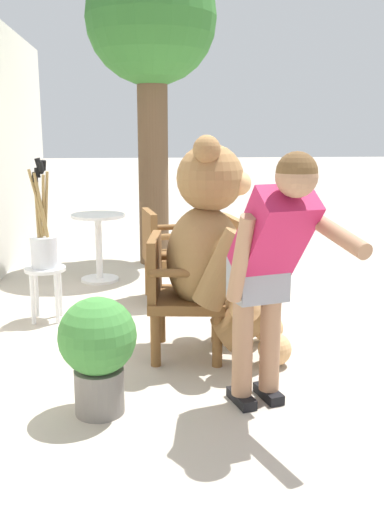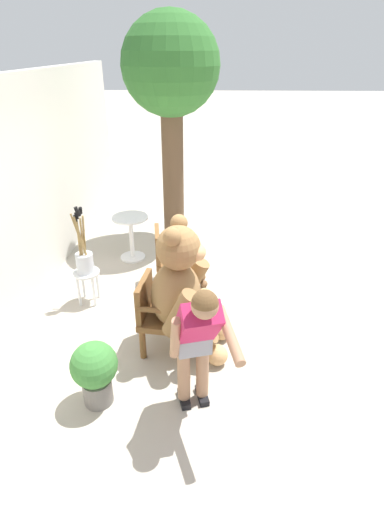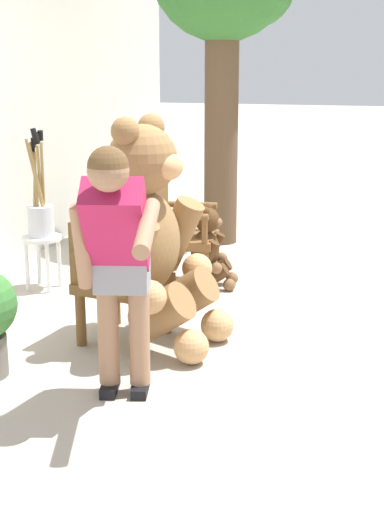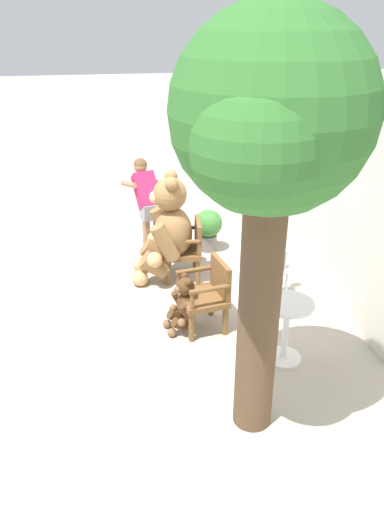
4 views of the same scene
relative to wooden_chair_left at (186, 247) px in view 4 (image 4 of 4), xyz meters
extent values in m
plane|color=#B2A899|center=(0.66, -0.57, -0.46)|extent=(60.00, 60.00, 0.00)
cube|color=silver|center=(0.66, 1.83, 0.94)|extent=(10.00, 0.16, 2.80)
cube|color=brown|center=(-0.01, -0.06, -0.06)|extent=(0.62, 0.59, 0.07)
cylinder|color=brown|center=(-0.26, -0.24, -0.28)|extent=(0.07, 0.07, 0.37)
cylinder|color=brown|center=(0.19, -0.30, -0.28)|extent=(0.07, 0.07, 0.37)
cylinder|color=brown|center=(-0.21, 0.18, -0.28)|extent=(0.07, 0.07, 0.37)
cylinder|color=brown|center=(0.25, 0.12, -0.28)|extent=(0.07, 0.07, 0.37)
cube|color=brown|center=(0.02, 0.17, 0.19)|extent=(0.52, 0.12, 0.42)
cylinder|color=brown|center=(-0.26, -0.03, 0.20)|extent=(0.11, 0.48, 0.06)
cylinder|color=brown|center=(-0.28, -0.24, 0.09)|extent=(0.05, 0.05, 0.22)
cylinder|color=brown|center=(0.24, -0.09, 0.20)|extent=(0.11, 0.48, 0.06)
cylinder|color=brown|center=(0.21, -0.30, 0.09)|extent=(0.05, 0.05, 0.22)
cube|color=brown|center=(1.34, -0.06, -0.06)|extent=(0.62, 0.59, 0.07)
cylinder|color=brown|center=(1.14, -0.30, -0.28)|extent=(0.07, 0.07, 0.37)
cylinder|color=brown|center=(1.59, -0.24, -0.28)|extent=(0.07, 0.07, 0.37)
cylinder|color=brown|center=(1.08, 0.12, -0.28)|extent=(0.07, 0.07, 0.37)
cylinder|color=brown|center=(1.54, 0.18, -0.28)|extent=(0.07, 0.07, 0.37)
cube|color=brown|center=(1.31, 0.17, 0.19)|extent=(0.52, 0.13, 0.42)
cylinder|color=brown|center=(1.09, -0.10, 0.20)|extent=(0.12, 0.48, 0.06)
cylinder|color=brown|center=(1.12, -0.30, 0.09)|extent=(0.05, 0.05, 0.22)
cylinder|color=brown|center=(1.58, -0.03, 0.20)|extent=(0.12, 0.48, 0.06)
cylinder|color=brown|center=(1.61, -0.24, 0.09)|extent=(0.05, 0.05, 0.22)
ellipsoid|color=olive|center=(-0.01, -0.18, 0.24)|extent=(0.69, 0.61, 0.73)
sphere|color=olive|center=(-0.01, -0.22, 0.80)|extent=(0.46, 0.46, 0.46)
ellipsoid|color=tan|center=(-0.04, -0.41, 0.77)|extent=(0.24, 0.20, 0.17)
sphere|color=black|center=(-0.04, -0.41, 0.78)|extent=(0.07, 0.07, 0.07)
sphere|color=olive|center=(-0.18, -0.17, 1.00)|extent=(0.18, 0.18, 0.18)
sphere|color=olive|center=(0.16, -0.21, 1.00)|extent=(0.18, 0.18, 0.18)
cylinder|color=olive|center=(-0.36, -0.26, 0.24)|extent=(0.25, 0.42, 0.55)
sphere|color=tan|center=(-0.39, -0.40, 0.00)|extent=(0.22, 0.22, 0.22)
cylinder|color=olive|center=(0.31, -0.34, 0.24)|extent=(0.25, 0.42, 0.55)
sphere|color=tan|center=(0.31, -0.49, 0.00)|extent=(0.22, 0.22, 0.22)
cylinder|color=olive|center=(-0.23, -0.42, -0.15)|extent=(0.32, 0.48, 0.43)
sphere|color=tan|center=(-0.28, -0.64, -0.35)|extent=(0.23, 0.23, 0.23)
cylinder|color=olive|center=(0.15, -0.47, -0.15)|extent=(0.32, 0.48, 0.43)
sphere|color=tan|center=(0.14, -0.69, -0.35)|extent=(0.23, 0.23, 0.23)
ellipsoid|color=#4C3019|center=(1.34, -0.24, -0.13)|extent=(0.32, 0.29, 0.34)
sphere|color=#4C3019|center=(1.34, -0.26, 0.13)|extent=(0.21, 0.21, 0.21)
ellipsoid|color=brown|center=(1.35, -0.35, 0.11)|extent=(0.11, 0.09, 0.08)
sphere|color=black|center=(1.35, -0.35, 0.11)|extent=(0.03, 0.03, 0.03)
sphere|color=#4C3019|center=(1.26, -0.26, 0.22)|extent=(0.08, 0.08, 0.08)
sphere|color=#4C3019|center=(1.42, -0.24, 0.22)|extent=(0.08, 0.08, 0.08)
cylinder|color=#4C3019|center=(1.19, -0.32, -0.13)|extent=(0.12, 0.20, 0.25)
sphere|color=brown|center=(1.19, -0.39, -0.25)|extent=(0.10, 0.10, 0.10)
cylinder|color=#4C3019|center=(1.50, -0.28, -0.13)|extent=(0.12, 0.20, 0.25)
sphere|color=brown|center=(1.52, -0.34, -0.25)|extent=(0.10, 0.10, 0.10)
cylinder|color=#4C3019|center=(1.26, -0.38, -0.32)|extent=(0.15, 0.22, 0.20)
sphere|color=brown|center=(1.27, -0.48, -0.41)|extent=(0.11, 0.11, 0.11)
cylinder|color=#4C3019|center=(1.44, -0.35, -0.32)|extent=(0.15, 0.22, 0.20)
sphere|color=brown|center=(1.47, -0.45, -0.41)|extent=(0.11, 0.11, 0.11)
cube|color=black|center=(-0.81, -0.31, -0.43)|extent=(0.26, 0.15, 0.06)
cylinder|color=#A37556|center=(-0.81, -0.31, 0.01)|extent=(0.12, 0.12, 0.82)
cube|color=black|center=(-0.77, -0.48, -0.43)|extent=(0.26, 0.15, 0.06)
cylinder|color=#A37556|center=(-0.77, -0.48, 0.01)|extent=(0.12, 0.12, 0.82)
cube|color=gray|center=(-0.79, -0.39, 0.29)|extent=(0.29, 0.35, 0.24)
cube|color=#B21E4C|center=(-0.95, -0.44, 0.57)|extent=(0.55, 0.44, 0.55)
sphere|color=#A37556|center=(-1.15, -0.49, 0.90)|extent=(0.21, 0.21, 0.21)
sphere|color=brown|center=(-1.15, -0.49, 0.92)|extent=(0.21, 0.21, 0.21)
cylinder|color=#A37556|center=(-1.14, -0.68, 0.62)|extent=(0.57, 0.23, 0.20)
cylinder|color=#A37556|center=(-1.00, -0.25, 0.45)|extent=(0.25, 0.14, 0.50)
cylinder|color=silver|center=(0.86, 1.05, -0.02)|extent=(0.34, 0.34, 0.03)
cylinder|color=silver|center=(0.95, 1.15, -0.25)|extent=(0.04, 0.04, 0.43)
cylinder|color=silver|center=(0.76, 1.15, -0.25)|extent=(0.04, 0.04, 0.43)
cylinder|color=silver|center=(0.95, 0.96, -0.25)|extent=(0.04, 0.04, 0.43)
cylinder|color=silver|center=(0.76, 0.96, -0.25)|extent=(0.04, 0.04, 0.43)
cylinder|color=silver|center=(0.86, 1.05, 0.13)|extent=(0.22, 0.22, 0.26)
cylinder|color=#997A47|center=(0.84, 1.07, 0.41)|extent=(0.05, 0.05, 0.67)
cylinder|color=black|center=(0.84, 1.07, 0.79)|extent=(0.05, 0.05, 0.08)
cylinder|color=#997A47|center=(0.83, 1.06, 0.45)|extent=(0.03, 0.18, 0.73)
cylinder|color=black|center=(0.83, 1.06, 0.86)|extent=(0.04, 0.06, 0.09)
cylinder|color=#997A47|center=(0.82, 1.04, 0.43)|extent=(0.08, 0.13, 0.71)
cylinder|color=black|center=(0.82, 1.04, 0.83)|extent=(0.05, 0.06, 0.09)
cylinder|color=#997A47|center=(0.85, 1.09, 0.39)|extent=(0.16, 0.05, 0.62)
cylinder|color=black|center=(0.85, 1.09, 0.75)|extent=(0.06, 0.05, 0.09)
cylinder|color=#997A47|center=(0.86, 1.04, 0.43)|extent=(0.14, 0.07, 0.69)
cylinder|color=black|center=(0.86, 1.04, 0.82)|extent=(0.06, 0.05, 0.09)
cylinder|color=#997A47|center=(0.87, 1.03, 0.44)|extent=(0.14, 0.10, 0.72)
cylinder|color=black|center=(0.87, 1.03, 0.84)|extent=(0.06, 0.05, 0.09)
cylinder|color=white|center=(2.13, 0.69, 0.24)|extent=(0.56, 0.56, 0.03)
cylinder|color=white|center=(2.13, 0.69, -0.12)|extent=(0.07, 0.07, 0.69)
cylinder|color=white|center=(2.13, 0.69, -0.45)|extent=(0.40, 0.40, 0.03)
cylinder|color=brown|center=(2.94, 0.07, 0.74)|extent=(0.35, 0.35, 2.41)
sphere|color=#33702D|center=(2.94, 0.07, 2.35)|extent=(1.48, 1.48, 1.48)
sphere|color=#33702D|center=(3.31, -0.15, 2.21)|extent=(0.89, 0.89, 0.89)
cylinder|color=slate|center=(-0.84, 0.52, -0.33)|extent=(0.28, 0.28, 0.26)
sphere|color=#3D7F38|center=(-0.84, 0.52, 0.00)|extent=(0.44, 0.44, 0.44)
camera|label=1|loc=(-3.87, 0.30, 1.11)|focal=40.00mm
camera|label=2|loc=(-3.59, -0.48, 2.59)|focal=28.00mm
camera|label=3|loc=(-4.32, -1.94, 1.40)|focal=50.00mm
camera|label=4|loc=(6.33, -1.18, 2.94)|focal=35.00mm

